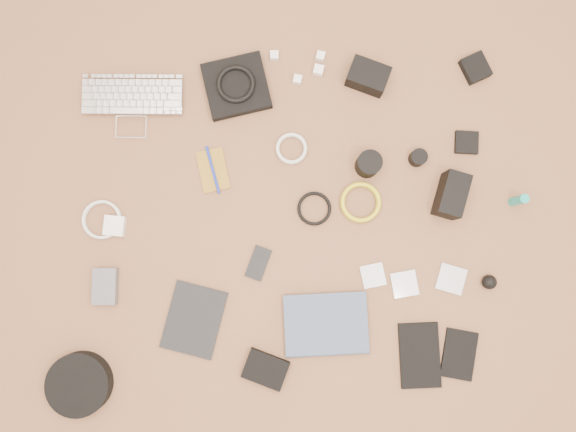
{
  "coord_description": "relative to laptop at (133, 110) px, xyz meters",
  "views": [
    {
      "loc": [
        0.0,
        -0.12,
        1.73
      ],
      "look_at": [
        0.01,
        0.02,
        0.02
      ],
      "focal_mm": 35.0,
      "sensor_mm": 36.0,
      "label": 1
    }
  ],
  "objects": [
    {
      "name": "room_shell",
      "position": [
        0.45,
        -0.38,
        1.24
      ],
      "size": [
        4.04,
        4.04,
        2.58
      ],
      "color": "brown",
      "rests_on": "ground"
    },
    {
      "name": "laptop",
      "position": [
        0.0,
        0.0,
        0.0
      ],
      "size": [
        0.33,
        0.24,
        0.02
      ],
      "primitive_type": "imported",
      "rotation": [
        0.0,
        0.0,
        -0.07
      ],
      "color": "silver",
      "rests_on": "ground"
    },
    {
      "name": "headphone_pouch",
      "position": [
        0.33,
        0.05,
        0.0
      ],
      "size": [
        0.22,
        0.21,
        0.03
      ],
      "primitive_type": "cube",
      "rotation": [
        0.0,
        0.0,
        0.17
      ],
      "color": "black",
      "rests_on": "ground"
    },
    {
      "name": "headphones",
      "position": [
        0.33,
        0.05,
        0.03
      ],
      "size": [
        0.16,
        0.16,
        0.02
      ],
      "primitive_type": "torus",
      "rotation": [
        0.0,
        0.0,
        0.42
      ],
      "color": "black",
      "rests_on": "headphone_pouch"
    },
    {
      "name": "charger_a",
      "position": [
        0.45,
        0.15,
        -0.0
      ],
      "size": [
        0.03,
        0.03,
        0.02
      ],
      "primitive_type": "cube",
      "rotation": [
        0.0,
        0.0,
        -0.04
      ],
      "color": "white",
      "rests_on": "ground"
    },
    {
      "name": "charger_b",
      "position": [
        0.59,
        0.09,
        0.0
      ],
      "size": [
        0.04,
        0.04,
        0.03
      ],
      "primitive_type": "cube",
      "rotation": [
        0.0,
        0.0,
        -0.31
      ],
      "color": "white",
      "rests_on": "ground"
    },
    {
      "name": "charger_c",
      "position": [
        0.6,
        0.13,
        -0.0
      ],
      "size": [
        0.03,
        0.03,
        0.02
      ],
      "primitive_type": "cube",
      "rotation": [
        0.0,
        0.0,
        -0.31
      ],
      "color": "white",
      "rests_on": "ground"
    },
    {
      "name": "charger_d",
      "position": [
        0.52,
        0.06,
        -0.0
      ],
      "size": [
        0.03,
        0.03,
        0.02
      ],
      "primitive_type": "cube",
      "rotation": [
        0.0,
        0.0,
        -0.29
      ],
      "color": "white",
      "rests_on": "ground"
    },
    {
      "name": "dslr_camera",
      "position": [
        0.74,
        0.05,
        0.02
      ],
      "size": [
        0.14,
        0.13,
        0.07
      ],
      "primitive_type": "cube",
      "rotation": [
        0.0,
        0.0,
        -0.42
      ],
      "color": "black",
      "rests_on": "ground"
    },
    {
      "name": "lens_pouch",
      "position": [
        1.08,
        0.07,
        0.0
      ],
      "size": [
        0.1,
        0.11,
        0.03
      ],
      "primitive_type": "cube",
      "rotation": [
        0.0,
        0.0,
        0.37
      ],
      "color": "black",
      "rests_on": "ground"
    },
    {
      "name": "notebook_olive",
      "position": [
        0.24,
        -0.21,
        -0.01
      ],
      "size": [
        0.1,
        0.14,
        0.01
      ],
      "primitive_type": "cube",
      "rotation": [
        0.0,
        0.0,
        0.15
      ],
      "color": "olive",
      "rests_on": "ground"
    },
    {
      "name": "pen_blue",
      "position": [
        0.24,
        -0.21,
        -0.0
      ],
      "size": [
        0.04,
        0.15,
        0.01
      ],
      "primitive_type": "cylinder",
      "rotation": [
        1.57,
        0.0,
        0.21
      ],
      "color": "#1426A8",
      "rests_on": "notebook_olive"
    },
    {
      "name": "cable_white_a",
      "position": [
        0.49,
        -0.15,
        -0.01
      ],
      "size": [
        0.13,
        0.13,
        0.01
      ],
      "primitive_type": "torus",
      "rotation": [
        0.0,
        0.0,
        -0.35
      ],
      "color": "silver",
      "rests_on": "ground"
    },
    {
      "name": "lens_a",
      "position": [
        0.72,
        -0.22,
        0.03
      ],
      "size": [
        0.09,
        0.09,
        0.08
      ],
      "primitive_type": "cylinder",
      "rotation": [
        0.0,
        0.0,
        0.2
      ],
      "color": "black",
      "rests_on": "ground"
    },
    {
      "name": "lens_b",
      "position": [
        0.88,
        -0.21,
        0.01
      ],
      "size": [
        0.07,
        0.07,
        0.05
      ],
      "primitive_type": "cylinder",
      "rotation": [
        0.0,
        0.0,
        -0.36
      ],
      "color": "black",
      "rests_on": "ground"
    },
    {
      "name": "card_reader",
      "position": [
        1.03,
        -0.17,
        -0.0
      ],
      "size": [
        0.08,
        0.08,
        0.02
      ],
      "primitive_type": "cube",
      "rotation": [
        0.0,
        0.0,
        -0.12
      ],
      "color": "black",
      "rests_on": "ground"
    },
    {
      "name": "power_brick",
      "position": [
        -0.07,
        -0.36,
        0.0
      ],
      "size": [
        0.07,
        0.07,
        0.03
      ],
      "primitive_type": "cube",
      "rotation": [
        0.0,
        0.0,
        -0.16
      ],
      "color": "white",
      "rests_on": "ground"
    },
    {
      "name": "cable_white_b",
      "position": [
        -0.11,
        -0.34,
        -0.01
      ],
      "size": [
        0.14,
        0.14,
        0.01
      ],
      "primitive_type": "torus",
      "rotation": [
        0.0,
        0.0,
        -0.12
      ],
      "color": "silver",
      "rests_on": "ground"
    },
    {
      "name": "cable_black",
      "position": [
        0.55,
        -0.35,
        -0.01
      ],
      "size": [
        0.13,
        0.13,
        0.01
      ],
      "primitive_type": "torus",
      "rotation": [
        0.0,
        0.0,
        -0.28
      ],
      "color": "black",
      "rests_on": "ground"
    },
    {
      "name": "cable_yellow",
      "position": [
        0.69,
        -0.34,
        -0.01
      ],
      "size": [
        0.13,
        0.13,
        0.01
      ],
      "primitive_type": "torus",
      "rotation": [
        0.0,
        0.0,
        -0.05
      ],
      "color": "gold",
      "rests_on": "ground"
    },
    {
      "name": "flash",
      "position": [
        0.96,
        -0.33,
        0.04
      ],
      "size": [
        0.11,
        0.15,
        0.1
      ],
      "primitive_type": "cube",
      "rotation": [
        0.0,
        0.0,
        -0.35
      ],
      "color": "black",
      "rests_on": "ground"
    },
    {
      "name": "lens_cleaner",
      "position": [
        1.16,
        -0.36,
        0.04
      ],
      "size": [
        0.03,
        0.03,
        0.1
      ],
      "primitive_type": "cylinder",
      "rotation": [
        0.0,
        0.0,
        -0.14
      ],
      "color": "teal",
      "rests_on": "ground"
    },
    {
      "name": "battery_charger",
      "position": [
        -0.1,
        -0.54,
        0.0
      ],
      "size": [
        0.08,
        0.12,
        0.03
      ],
      "primitive_type": "cube",
      "rotation": [
        0.0,
        0.0,
        -0.07
      ],
      "color": "#545459",
      "rests_on": "ground"
    },
    {
      "name": "tablet",
      "position": [
        0.16,
        -0.66,
        -0.01
      ],
      "size": [
        0.22,
        0.25,
        0.01
      ],
      "primitive_type": "cube",
      "rotation": [
        0.0,
        0.0,
        -0.31
      ],
      "color": "black",
      "rests_on": "ground"
    },
    {
      "name": "phone",
      "position": [
        0.36,
        -0.5,
        -0.01
      ],
      "size": [
        0.09,
        0.11,
        0.01
      ],
      "primitive_type": "cube",
      "rotation": [
        0.0,
        0.0,
        -0.41
      ],
      "color": "black",
      "rests_on": "ground"
    },
    {
      "name": "filter_case_left",
      "position": [
        0.71,
        -0.56,
        -0.01
      ],
      "size": [
        0.08,
        0.08,
        0.01
      ],
      "primitive_type": "cube",
      "rotation": [
        0.0,
        0.0,
        0.15
      ],
      "color": "silver",
      "rests_on": "ground"
    },
    {
      "name": "filter_case_mid",
      "position": [
        0.81,
        -0.59,
        -0.01
      ],
      "size": [
        0.08,
        0.08,
        0.01
      ],
      "primitive_type": "cube",
      "rotation": [
        0.0,
        0.0,
        0.11
      ],
      "color": "silver",
      "rests_on": "ground"
    },
    {
      "name": "filter_case_right",
      "position": [
        0.95,
        -0.59,
        -0.01
      ],
      "size": [
        0.1,
        0.1,
        0.01
      ],
      "primitive_type": "cube",
      "rotation": [
        0.0,
        0.0,
        -0.35
      ],
      "color": "silver",
      "rests_on": "ground"
    },
    {
      "name": "air_blower",
      "position": [
        1.06,
        -0.6,
        0.01
      ],
      "size": [
        0.05,
        0.05,
        0.04
      ],
      "primitive_type": "sphere",
      "rotation": [
        0.0,
        0.0,
        0.1
      ],
      "color": "black",
      "rests_on": "ground"
    },
    {
      "name": "headphone_case",
      "position": [
        -0.19,
        -0.83,
        0.01
      ],
      "size": [
        0.23,
        0.23,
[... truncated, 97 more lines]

